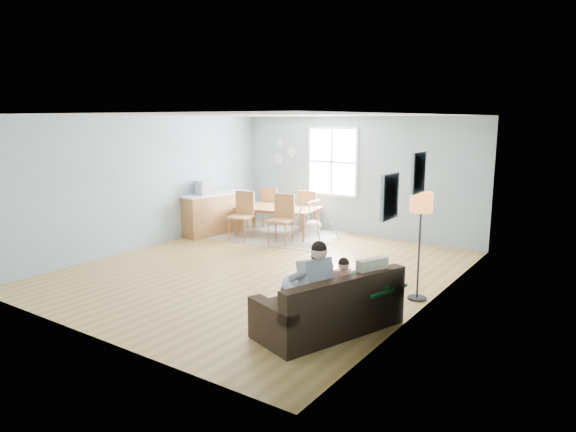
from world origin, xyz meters
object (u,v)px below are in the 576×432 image
Objects in this scene: chair_nw at (272,205)px; chair_ne at (309,208)px; father at (309,283)px; chair_se at (282,215)px; counter at (216,213)px; monitor at (204,188)px; sofa at (331,311)px; floor_lamp at (421,211)px; chair_sw at (243,212)px; toddler at (339,278)px; dining_table at (277,221)px; baby_swing at (313,225)px; storage_cube at (350,310)px.

chair_nw is 1.00m from chair_ne.
father is at bearing -49.68° from chair_nw.
chair_se reaches higher than chair_ne.
chair_ne is at bearing 97.33° from chair_se.
monitor reaches higher than counter.
monitor is at bearing 148.76° from sofa.
floor_lamp is at bearing -16.69° from counter.
chair_ne is 2.39× the size of monitor.
chair_sw reaches higher than chair_nw.
chair_sw reaches higher than sofa.
floor_lamp is (0.47, 1.74, 1.06)m from sofa.
monitor is (-5.05, 2.87, 0.47)m from toddler.
father is 0.45m from toddler.
toddler is 4.54m from chair_se.
floor_lamp reaches higher than chair_se.
baby_swing reaches higher than dining_table.
floor_lamp is 5.69m from monitor.
floor_lamp is 4.93m from chair_sw.
father reaches higher than chair_nw.
chair_ne is (-3.48, 4.53, 0.34)m from storage_cube.
father is 4.71m from chair_se.
storage_cube is at bearing -44.52° from chair_nw.
chair_se reaches higher than dining_table.
father reaches higher than chair_ne.
chair_ne is at bearing 125.99° from toddler.
toddler is 0.44m from storage_cube.
chair_se reaches higher than sofa.
sofa is 4.49× the size of storage_cube.
toddler is (-0.01, 0.19, 0.37)m from sofa.
chair_se is at bearing 132.60° from sofa.
toddler is at bearing -54.01° from chair_ne.
chair_sw is at bearing -171.98° from chair_se.
father is 2.97× the size of monitor.
chair_nw is 1.01× the size of chair_ne.
counter is at bearing 84.93° from monitor.
chair_sw reaches higher than dining_table.
chair_sw is 1.06m from monitor.
chair_ne is at bearing 124.93° from sofa.
chair_se is at bearing 154.88° from floor_lamp.
sofa is 4.70m from chair_se.
chair_nw is (-1.16, 1.20, -0.04)m from chair_se.
dining_table is 0.88m from chair_se.
baby_swing is at bearing 125.85° from toddler.
sofa is 1.68× the size of father.
dining_table is at bearing 129.75° from father.
chair_se reaches higher than chair_sw.
toddler is at bearing -32.47° from counter.
floor_lamp is at bearing -38.61° from chair_ne.
storage_cube is at bearing -31.24° from counter.
father is 1.23× the size of chair_nw.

